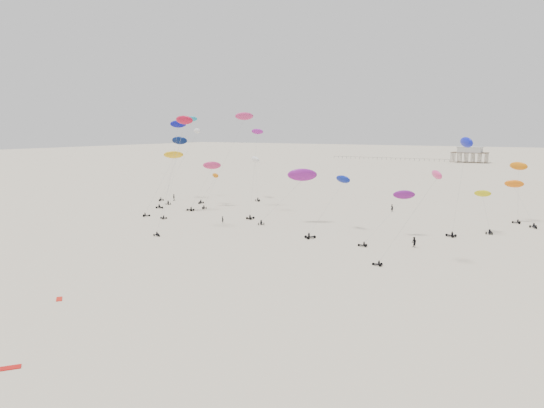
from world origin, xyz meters
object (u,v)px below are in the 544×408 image
Objects in this scene: rig_4 at (239,129)px; rig_9 at (176,140)px; spectator_0 at (223,223)px; pavilion_main at (470,156)px; rig_0 at (520,197)px.

rig_4 is 18.76m from rig_9.
rig_9 is 13.75× the size of spectator_0.
pavilion_main is at bearing -75.43° from spectator_0.
rig_9 is at bearing -96.85° from pavilion_main.
rig_0 is 0.44× the size of rig_9.
rig_0 is 83.81m from rig_9.
rig_9 reaches higher than spectator_0.
pavilion_main is 0.82× the size of rig_9.
rig_9 reaches higher than rig_0.
rig_4 is at bearing -95.26° from pavilion_main.
spectator_0 is at bearing -92.01° from pavilion_main.
spectator_0 is at bearing 96.61° from rig_4.
pavilion_main is 252.34m from spectator_0.
pavilion_main is 228.89m from rig_4.
rig_0 is 0.42× the size of rig_4.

